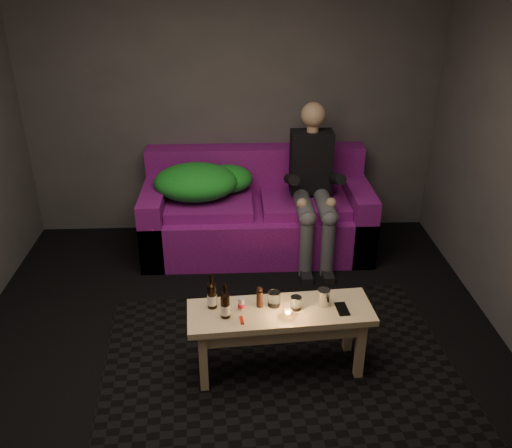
% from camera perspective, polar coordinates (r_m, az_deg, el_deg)
% --- Properties ---
extents(floor, '(4.50, 4.50, 0.00)m').
position_cam_1_polar(floor, '(3.89, -2.02, -15.23)').
color(floor, black).
rests_on(floor, ground).
extents(room, '(4.50, 4.50, 4.50)m').
position_cam_1_polar(room, '(3.50, -2.55, 10.79)').
color(room, silver).
rests_on(room, ground).
extents(rug, '(2.56, 1.95, 0.01)m').
position_cam_1_polar(rug, '(3.95, 2.38, -14.41)').
color(rug, black).
rests_on(rug, floor).
extents(sofa, '(2.13, 0.96, 0.91)m').
position_cam_1_polar(sofa, '(5.24, 0.06, 1.00)').
color(sofa, '#620D65').
rests_on(sofa, floor).
extents(green_blanket, '(0.94, 0.64, 0.32)m').
position_cam_1_polar(green_blanket, '(5.10, -5.78, 4.47)').
color(green_blanket, '#188421').
rests_on(green_blanket, sofa).
extents(person, '(0.38, 0.88, 1.42)m').
position_cam_1_polar(person, '(4.97, 6.02, 4.45)').
color(person, black).
rests_on(person, sofa).
extents(coffee_table, '(1.25, 0.48, 0.50)m').
position_cam_1_polar(coffee_table, '(3.66, 2.56, -10.13)').
color(coffee_table, tan).
rests_on(coffee_table, rug).
extents(beer_bottle_a, '(0.06, 0.06, 0.25)m').
position_cam_1_polar(beer_bottle_a, '(3.58, -4.66, -7.47)').
color(beer_bottle_a, black).
rests_on(beer_bottle_a, coffee_table).
extents(beer_bottle_b, '(0.06, 0.06, 0.25)m').
position_cam_1_polar(beer_bottle_b, '(3.49, -3.27, -8.50)').
color(beer_bottle_b, black).
rests_on(beer_bottle_b, coffee_table).
extents(salt_shaker, '(0.05, 0.05, 0.09)m').
position_cam_1_polar(salt_shaker, '(3.58, -1.57, -8.39)').
color(salt_shaker, silver).
rests_on(salt_shaker, coffee_table).
extents(pepper_mill, '(0.05, 0.05, 0.11)m').
position_cam_1_polar(pepper_mill, '(3.60, 0.38, -7.90)').
color(pepper_mill, black).
rests_on(pepper_mill, coffee_table).
extents(tumbler_back, '(0.10, 0.10, 0.10)m').
position_cam_1_polar(tumbler_back, '(3.62, 1.91, -7.87)').
color(tumbler_back, white).
rests_on(tumbler_back, coffee_table).
extents(tealight, '(0.06, 0.06, 0.04)m').
position_cam_1_polar(tealight, '(3.53, 3.39, -9.41)').
color(tealight, white).
rests_on(tealight, coffee_table).
extents(tumbler_front, '(0.08, 0.08, 0.09)m').
position_cam_1_polar(tumbler_front, '(3.59, 4.23, -8.30)').
color(tumbler_front, white).
rests_on(tumbler_front, coffee_table).
extents(steel_cup, '(0.09, 0.09, 0.12)m').
position_cam_1_polar(steel_cup, '(3.64, 7.12, -7.66)').
color(steel_cup, silver).
rests_on(steel_cup, coffee_table).
extents(smartphone, '(0.08, 0.15, 0.01)m').
position_cam_1_polar(smartphone, '(3.64, 9.05, -8.82)').
color(smartphone, black).
rests_on(smartphone, coffee_table).
extents(red_lighter, '(0.03, 0.08, 0.01)m').
position_cam_1_polar(red_lighter, '(3.50, -1.52, -10.09)').
color(red_lighter, red).
rests_on(red_lighter, coffee_table).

